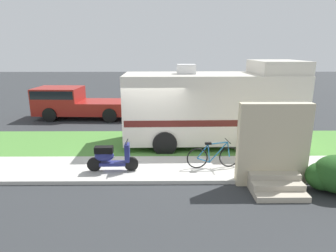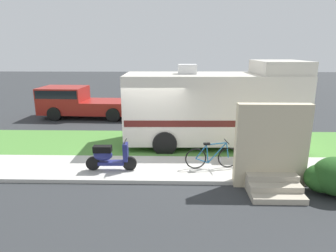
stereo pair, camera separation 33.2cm
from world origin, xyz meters
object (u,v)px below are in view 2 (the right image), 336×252
object	(u,v)px
motorhome_rv	(215,106)
bicycle	(212,157)
bottle_green	(220,160)
bottle_spare	(261,169)
pickup_truck_near	(79,101)
scooter	(109,156)

from	to	relation	value
motorhome_rv	bicycle	distance (m)	2.91
bottle_green	bottle_spare	bearing A→B (deg)	-34.48
pickup_truck_near	bottle_green	xyz separation A→B (m)	(6.99, -7.08, -0.71)
scooter	bicycle	bearing A→B (deg)	4.08
motorhome_rv	bottle_spare	xyz separation A→B (m)	(1.05, -2.99, -1.38)
motorhome_rv	bicycle	size ratio (longest dim) A/B	3.99
motorhome_rv	bottle_spare	distance (m)	3.46
bottle_spare	bicycle	bearing A→B (deg)	167.16
bicycle	pickup_truck_near	bearing A→B (deg)	131.53
motorhome_rv	bottle_green	size ratio (longest dim) A/B	29.72
bicycle	bottle_green	world-z (taller)	bicycle
pickup_truck_near	bottle_green	bearing A→B (deg)	-45.34
scooter	bottle_spare	distance (m)	4.71
motorhome_rv	scooter	bearing A→B (deg)	-141.59
motorhome_rv	scooter	distance (m)	4.77
scooter	bottle_spare	bearing A→B (deg)	-1.24
motorhome_rv	scooter	xyz separation A→B (m)	(-3.65, -2.89, -1.03)
scooter	bottle_green	bearing A→B (deg)	10.57
motorhome_rv	pickup_truck_near	distance (m)	8.60
bicycle	pickup_truck_near	distance (m)	10.05
motorhome_rv	scooter	world-z (taller)	motorhome_rv
scooter	bottle_spare	world-z (taller)	scooter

